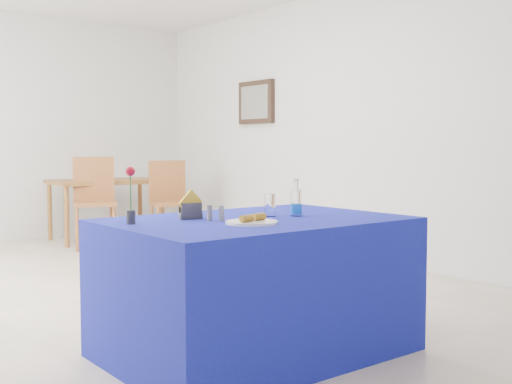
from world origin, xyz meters
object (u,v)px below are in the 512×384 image
plate (252,222)px  chair_bg_left (94,195)px  blue_table (256,286)px  water_bottle (296,204)px  oak_table (106,186)px  chair_bg_right (169,196)px

plate → chair_bg_left: size_ratio=0.26×
plate → chair_bg_left: (1.05, 4.34, -0.16)m
blue_table → chair_bg_left: bearing=78.0°
blue_table → plate: bearing=-133.3°
plate → water_bottle: water_bottle is taller
blue_table → oak_table: (1.25, 4.63, 0.30)m
chair_bg_left → chair_bg_right: size_ratio=1.05×
water_bottle → plate: bearing=-161.3°
oak_table → blue_table: bearing=-105.1°
plate → water_bottle: 0.47m
water_bottle → chair_bg_right: bearing=69.8°
blue_table → oak_table: 4.81m
water_bottle → oak_table: water_bottle is taller
plate → chair_bg_left: chair_bg_left is taller
blue_table → water_bottle: water_bottle is taller
oak_table → chair_bg_left: size_ratio=1.31×
plate → water_bottle: bearing=18.7°
plate → blue_table: 0.46m
plate → chair_bg_right: (1.87, 4.04, -0.19)m
water_bottle → oak_table: size_ratio=0.16×
plate → blue_table: plate is taller
blue_table → chair_bg_right: bearing=66.3°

